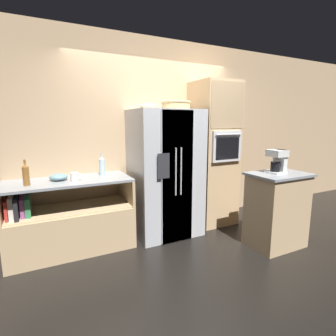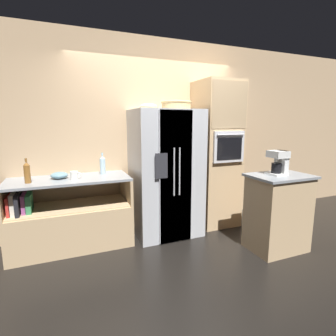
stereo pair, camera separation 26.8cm
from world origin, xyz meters
TOP-DOWN VIEW (x-y plane):
  - ground_plane at (0.00, 0.00)m, footprint 20.00×20.00m
  - wall_back at (0.00, 0.48)m, footprint 12.00×0.06m
  - counter_left at (-1.30, 0.12)m, footprint 1.47×0.65m
  - refrigerator at (-0.00, 0.07)m, footprint 0.92×0.78m
  - wall_oven at (0.86, 0.14)m, footprint 0.61×0.69m
  - island_counter at (1.10, -0.94)m, footprint 0.74×0.53m
  - wicker_basket at (0.14, 0.04)m, footprint 0.41×0.41m
  - fruit_bowl at (-0.21, 0.17)m, footprint 0.24×0.24m
  - bottle_tall at (-0.85, 0.24)m, footprint 0.07×0.07m
  - bottle_short at (-1.73, 0.04)m, footprint 0.07×0.07m
  - mug at (-1.22, 0.05)m, footprint 0.13×0.10m
  - mixing_bowl at (-1.40, 0.16)m, footprint 0.21×0.21m
  - coffee_maker at (1.08, -0.92)m, footprint 0.19×0.20m

SIDE VIEW (x-z plane):
  - ground_plane at x=0.00m, z-range 0.00..0.00m
  - counter_left at x=-1.30m, z-range -0.12..0.78m
  - island_counter at x=1.10m, z-range 0.00..0.97m
  - refrigerator at x=0.00m, z-range 0.00..1.77m
  - mixing_bowl at x=-1.40m, z-range 0.90..0.98m
  - mug at x=-1.22m, z-range 0.90..1.00m
  - bottle_short at x=-1.73m, z-range 0.88..1.17m
  - bottle_tall at x=-0.85m, z-range 0.88..1.18m
  - wall_oven at x=0.86m, z-range 0.00..2.20m
  - coffee_maker at x=1.08m, z-range 0.98..1.27m
  - wall_back at x=0.00m, z-range 0.00..2.80m
  - fruit_bowl at x=-0.21m, z-range 1.77..1.85m
  - wicker_basket at x=0.14m, z-range 1.77..1.88m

